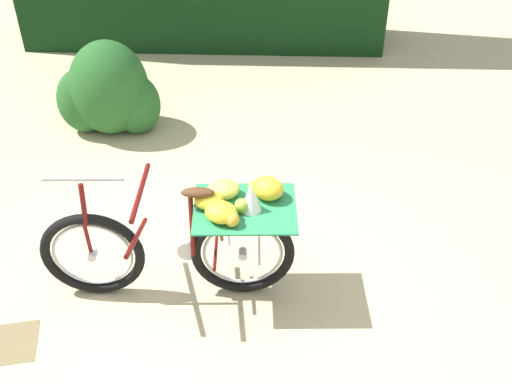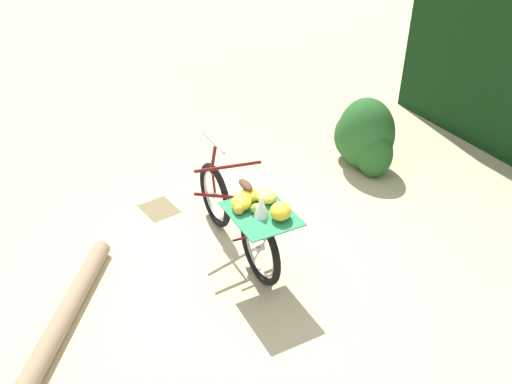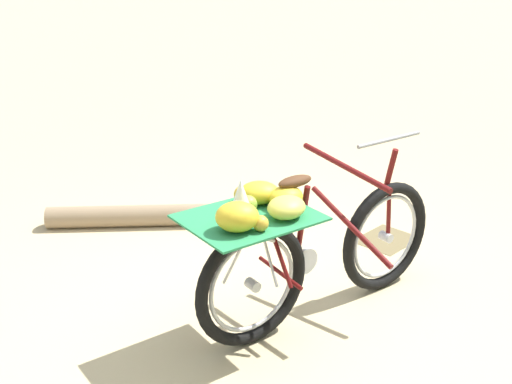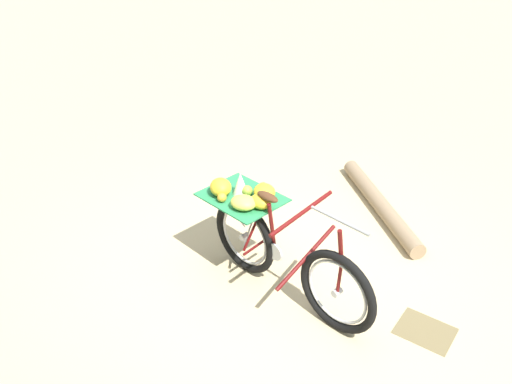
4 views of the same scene
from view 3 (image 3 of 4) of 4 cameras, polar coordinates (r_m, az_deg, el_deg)
ground_plane at (r=3.78m, az=3.85°, el=-12.26°), size 60.00×60.00×0.00m
bicycle at (r=3.61m, az=4.71°, el=-4.74°), size 1.80×0.80×1.03m
fallen_log at (r=5.09m, az=-8.79°, el=-2.12°), size 1.44×1.33×0.17m
leaf_litter_patch at (r=4.92m, az=11.79°, el=-4.24°), size 0.44×0.36×0.01m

